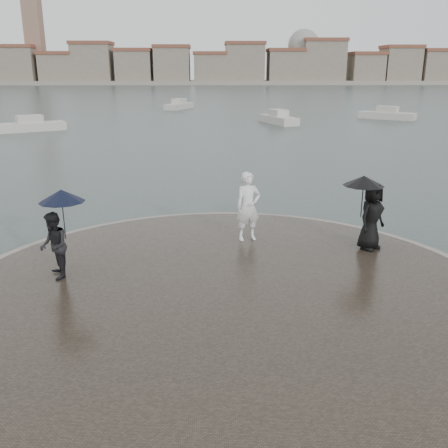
{
  "coord_description": "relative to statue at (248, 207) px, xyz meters",
  "views": [
    {
      "loc": [
        -0.32,
        -6.35,
        4.93
      ],
      "look_at": [
        0.0,
        4.8,
        1.45
      ],
      "focal_mm": 40.0,
      "sensor_mm": 36.0,
      "label": 1
    }
  ],
  "objects": [
    {
      "name": "ground",
      "position": [
        -0.72,
        -6.82,
        -1.32
      ],
      "size": [
        400.0,
        400.0,
        0.0
      ],
      "primitive_type": "plane",
      "color": "#2B3835",
      "rests_on": "ground"
    },
    {
      "name": "kerb_ring",
      "position": [
        -0.72,
        -3.32,
        -1.16
      ],
      "size": [
        12.5,
        12.5,
        0.32
      ],
      "primitive_type": "cylinder",
      "color": "gray",
      "rests_on": "ground"
    },
    {
      "name": "quay_tip",
      "position": [
        -0.72,
        -3.32,
        -1.13
      ],
      "size": [
        11.9,
        11.9,
        0.36
      ],
      "primitive_type": "cylinder",
      "color": "#2D261E",
      "rests_on": "ground"
    },
    {
      "name": "statue",
      "position": [
        0.0,
        0.0,
        0.0
      ],
      "size": [
        0.8,
        0.63,
        1.91
      ],
      "primitive_type": "imported",
      "rotation": [
        0.0,
        0.0,
        0.28
      ],
      "color": "white",
      "rests_on": "quay_tip"
    },
    {
      "name": "visitor_left",
      "position": [
        -4.49,
        -2.5,
        0.16
      ],
      "size": [
        1.17,
        1.07,
        2.04
      ],
      "color": "black",
      "rests_on": "quay_tip"
    },
    {
      "name": "visitor_right",
      "position": [
        3.1,
        -0.8,
        0.17
      ],
      "size": [
        1.3,
        1.13,
        1.95
      ],
      "color": "black",
      "rests_on": "quay_tip"
    },
    {
      "name": "far_skyline",
      "position": [
        -7.01,
        153.88,
        4.3
      ],
      "size": [
        260.0,
        20.0,
        37.0
      ],
      "color": "gray",
      "rests_on": "ground"
    },
    {
      "name": "boats",
      "position": [
        0.43,
        38.12,
        -0.94
      ],
      "size": [
        38.24,
        28.1,
        1.5
      ],
      "color": "#BCB6A9",
      "rests_on": "ground"
    }
  ]
}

